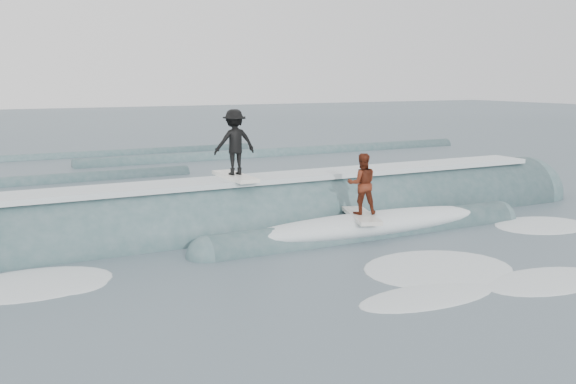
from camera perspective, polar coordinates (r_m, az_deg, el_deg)
name	(u,v)px	position (r m, az deg, el deg)	size (l,w,h in m)	color
ground	(337,255)	(14.90, 4.34, -5.62)	(160.00, 160.00, 0.00)	#3C4F57
breaking_wave	(280,225)	(17.69, -0.69, -2.96)	(22.07, 4.11, 2.67)	#35565A
surfer_black	(235,145)	(16.99, -4.77, 4.19)	(1.13, 2.00, 1.82)	white
surfer_red	(362,188)	(16.42, 6.59, 0.35)	(1.17, 2.07, 1.66)	silver
whitewater	(365,269)	(13.91, 6.84, -6.81)	(16.28, 6.75, 0.10)	white
far_swells	(125,166)	(30.88, -14.26, 2.28)	(39.92, 8.65, 0.80)	#35565A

